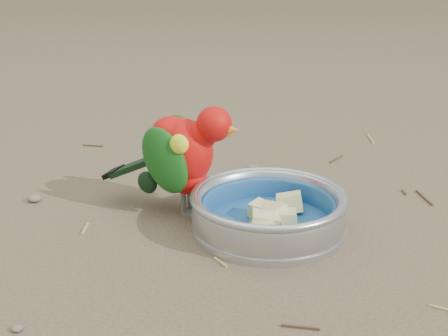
{
  "coord_description": "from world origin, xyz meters",
  "views": [
    {
      "loc": [
        -0.02,
        -0.87,
        0.41
      ],
      "look_at": [
        0.04,
        0.04,
        0.08
      ],
      "focal_mm": 50.0,
      "sensor_mm": 36.0,
      "label": 1
    }
  ],
  "objects": [
    {
      "name": "fruit_wedges",
      "position": [
        0.1,
        -0.02,
        0.03
      ],
      "size": [
        0.14,
        0.14,
        0.03
      ],
      "primitive_type": null,
      "color": "beige",
      "rests_on": "food_bowl"
    },
    {
      "name": "ground",
      "position": [
        0.0,
        0.0,
        0.0
      ],
      "size": [
        60.0,
        60.0,
        0.0
      ],
      "primitive_type": "plane",
      "color": "brown"
    },
    {
      "name": "lory_parrot",
      "position": [
        -0.02,
        0.06,
        0.09
      ],
      "size": [
        0.23,
        0.18,
        0.17
      ],
      "primitive_type": null,
      "rotation": [
        0.0,
        0.0,
        -1.99
      ],
      "color": "red",
      "rests_on": "ground"
    },
    {
      "name": "bowl_wall",
      "position": [
        0.1,
        -0.02,
        0.04
      ],
      "size": [
        0.23,
        0.23,
        0.04
      ],
      "primitive_type": null,
      "color": "#B2B2BA",
      "rests_on": "food_bowl"
    },
    {
      "name": "food_bowl",
      "position": [
        0.1,
        -0.02,
        0.01
      ],
      "size": [
        0.23,
        0.23,
        0.02
      ],
      "primitive_type": "cylinder",
      "color": "#B2B2BA",
      "rests_on": "ground"
    },
    {
      "name": "ground_debris",
      "position": [
        -0.01,
        0.03,
        0.0
      ],
      "size": [
        0.9,
        0.8,
        0.01
      ],
      "primitive_type": null,
      "color": "tan",
      "rests_on": "ground"
    }
  ]
}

